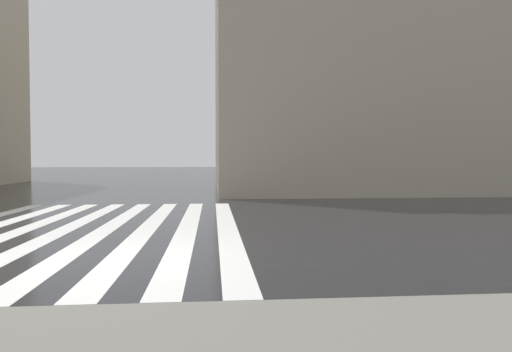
% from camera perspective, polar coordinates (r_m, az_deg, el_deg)
% --- Properties ---
extents(ground_plane, '(220.00, 220.00, 0.00)m').
position_cam_1_polar(ground_plane, '(8.57, -15.83, -9.71)').
color(ground_plane, black).
extents(zebra_crossing, '(13.00, 7.50, 0.01)m').
position_cam_1_polar(zebra_crossing, '(12.76, -19.49, -5.91)').
color(zebra_crossing, silver).
rests_on(zebra_crossing, ground_plane).
extents(haussmann_block_corner, '(19.08, 27.78, 19.84)m').
position_cam_1_polar(haussmann_block_corner, '(34.38, 19.98, 15.26)').
color(haussmann_block_corner, tan).
rests_on(haussmann_block_corner, ground_plane).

